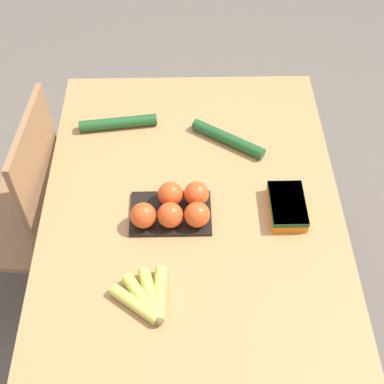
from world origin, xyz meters
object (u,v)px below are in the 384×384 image
at_px(chair, 22,216).
at_px(banana_bunch, 147,298).
at_px(cucumber_far, 118,123).
at_px(carrot_bag, 287,206).
at_px(cucumber_near, 228,139).
at_px(tomato_pack, 175,208).

bearing_deg(chair, banana_bunch, 49.94).
bearing_deg(banana_bunch, cucumber_far, 10.37).
xyz_separation_m(banana_bunch, carrot_bag, (0.31, -0.43, 0.01)).
bearing_deg(cucumber_near, chair, 98.61).
bearing_deg(tomato_pack, chair, 70.63).
bearing_deg(carrot_bag, banana_bunch, 125.89).
bearing_deg(cucumber_near, carrot_bag, -151.50).
distance_m(chair, cucumber_far, 0.50).
bearing_deg(banana_bunch, tomato_pack, -14.48).
relative_size(carrot_bag, cucumber_near, 0.69).
xyz_separation_m(banana_bunch, tomato_pack, (0.29, -0.08, 0.03)).
distance_m(chair, carrot_bag, 0.98).
height_order(carrot_bag, cucumber_far, carrot_bag).
relative_size(chair, carrot_bag, 5.68).
distance_m(banana_bunch, cucumber_near, 0.66).
distance_m(chair, tomato_pack, 0.68).
bearing_deg(chair, cucumber_far, 123.39).
bearing_deg(cucumber_far, tomato_pack, -153.21).
distance_m(banana_bunch, cucumber_far, 0.71).
bearing_deg(banana_bunch, cucumber_near, -23.00).
xyz_separation_m(banana_bunch, cucumber_far, (0.70, 0.13, 0.00)).
relative_size(chair, cucumber_far, 3.53).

